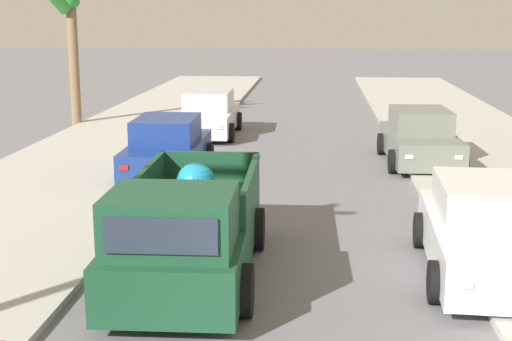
{
  "coord_description": "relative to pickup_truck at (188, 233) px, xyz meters",
  "views": [
    {
      "loc": [
        0.57,
        -4.52,
        4.18
      ],
      "look_at": [
        -0.56,
        9.01,
        1.2
      ],
      "focal_mm": 50.83,
      "sensor_mm": 36.0,
      "label": 1
    }
  ],
  "objects": [
    {
      "name": "sidewalk_left",
      "position": [
        -4.24,
        5.77,
        -0.73
      ],
      "size": [
        5.26,
        60.0,
        0.12
      ],
      "primitive_type": "cube",
      "color": "#B2AFA8",
      "rests_on": "ground"
    },
    {
      "name": "car_right_near",
      "position": [
        -1.86,
        7.44,
        -0.07
      ],
      "size": [
        2.09,
        4.29,
        1.54
      ],
      "color": "navy",
      "rests_on": "ground"
    },
    {
      "name": "pickup_truck",
      "position": [
        0.0,
        0.0,
        0.0
      ],
      "size": [
        2.29,
        5.25,
        1.8
      ],
      "color": "#19472D",
      "rests_on": "ground"
    },
    {
      "name": "curb_right",
      "position": [
        5.81,
        5.77,
        -0.74
      ],
      "size": [
        0.16,
        60.0,
        0.1
      ],
      "primitive_type": "cube",
      "color": "silver",
      "rests_on": "ground"
    },
    {
      "name": "curb_left",
      "position": [
        -3.01,
        5.77,
        -0.74
      ],
      "size": [
        0.16,
        60.0,
        0.1
      ],
      "primitive_type": "cube",
      "color": "silver",
      "rests_on": "ground"
    },
    {
      "name": "car_left_near",
      "position": [
        4.88,
        9.53,
        -0.07
      ],
      "size": [
        2.12,
        4.3,
        1.54
      ],
      "color": "slate",
      "rests_on": "ground"
    },
    {
      "name": "car_left_far",
      "position": [
        -1.72,
        13.76,
        -0.07
      ],
      "size": [
        2.06,
        4.28,
        1.54
      ],
      "color": "silver",
      "rests_on": "ground"
    },
    {
      "name": "car_right_mid",
      "position": [
        4.73,
        0.69,
        -0.07
      ],
      "size": [
        2.18,
        4.33,
        1.54
      ],
      "color": "silver",
      "rests_on": "ground"
    }
  ]
}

